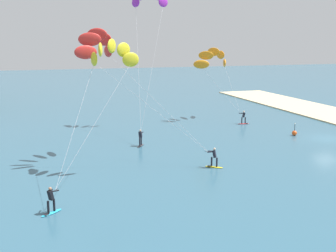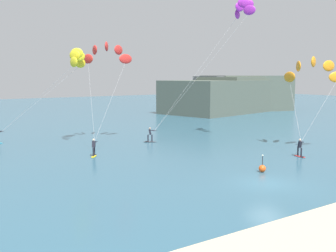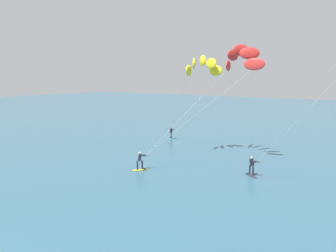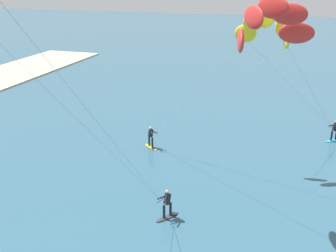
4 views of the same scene
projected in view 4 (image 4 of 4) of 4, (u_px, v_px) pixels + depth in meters
kitesurfer_nearshore at (265, 29)px, 20.46m from camera, size 9.06×11.33×11.33m
kitesurfer_downwind at (271, 35)px, 24.30m from camera, size 9.61×7.95×10.44m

